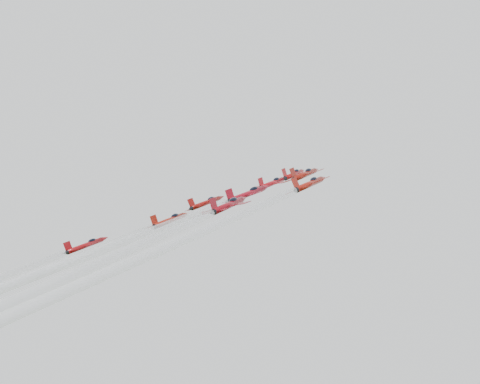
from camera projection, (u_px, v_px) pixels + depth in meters
The scene contains 6 objects.
jet_lead at pixel (294, 174), 151.32m from camera, with size 10.38×13.36×8.21m.
jet_row2_left at pixel (207, 202), 149.53m from camera, with size 10.10×13.00×7.99m.
jet_row2_center at pixel (273, 183), 142.00m from camera, with size 9.61×12.37×7.60m.
jet_row2_right at pixel (305, 174), 133.58m from camera, with size 10.48×13.49×8.29m.
jet_center at pixel (64, 268), 87.11m from camera, with size 10.43×99.27×56.64m.
jet_rear_farright at pixel (142, 259), 64.84m from camera, with size 8.44×80.37×45.86m.
Camera 1 is at (76.12, -94.60, 118.05)m, focal length 45.00 mm.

